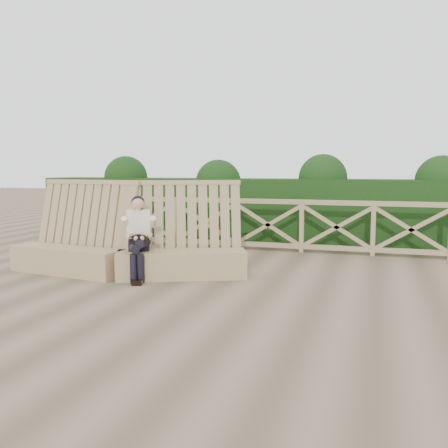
% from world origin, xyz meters
% --- Properties ---
extents(ground, '(60.00, 60.00, 0.00)m').
position_xyz_m(ground, '(0.00, 0.00, 0.00)').
color(ground, brown).
rests_on(ground, ground).
extents(bench, '(4.04, 1.49, 1.57)m').
position_xyz_m(bench, '(-1.72, 0.41, 0.39)').
color(bench, '#917653').
rests_on(bench, ground).
extents(woman, '(0.56, 0.82, 1.32)m').
position_xyz_m(woman, '(-1.37, 0.21, 0.71)').
color(woman, black).
rests_on(woman, ground).
extents(guardrail, '(10.10, 0.09, 1.10)m').
position_xyz_m(guardrail, '(0.00, 3.50, 0.55)').
color(guardrail, '#866D4E').
rests_on(guardrail, ground).
extents(hedge, '(12.00, 1.20, 1.50)m').
position_xyz_m(hedge, '(0.00, 4.70, 0.75)').
color(hedge, black).
rests_on(hedge, ground).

